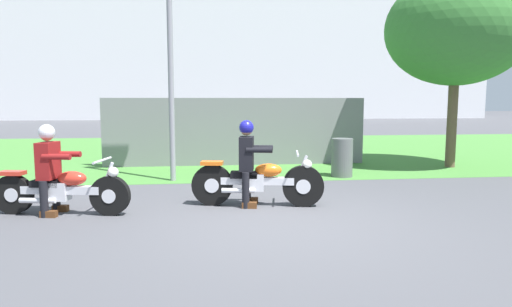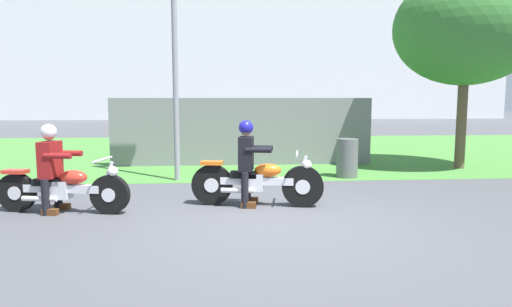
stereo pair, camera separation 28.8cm
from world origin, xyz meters
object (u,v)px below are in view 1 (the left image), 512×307
Objects in this scene: motorcycle_follow at (62,190)px; trash_can at (342,158)px; motorcycle_lead at (258,182)px; tree_roadside at (457,29)px; rider_follow at (49,162)px; rider_lead at (248,156)px; streetlight_pole at (175,0)px.

trash_can is at bearing 38.29° from motorcycle_follow.
motorcycle_lead is 7.36m from tree_roadside.
motorcycle_follow is at bearing -0.88° from rider_follow.
tree_roadside is (5.53, 3.73, 3.11)m from motorcycle_lead.
rider_follow is 9.95m from tree_roadside.
motorcycle_lead reaches higher than trash_can.
rider_lead is at bearing 14.19° from rider_follow.
rider_follow is at bearing 179.12° from motorcycle_follow.
motorcycle_lead is at bearing -146.00° from tree_roadside.
trash_can is at bearing 59.39° from motorcycle_lead.
motorcycle_follow is (-2.88, -0.25, -0.45)m from rider_lead.
trash_can is (2.42, 2.59, -0.39)m from rider_lead.
streetlight_pole is at bearing -170.35° from tree_roadside.
rider_lead is at bearing -147.00° from tree_roadside.
motorcycle_follow is (-3.04, -0.21, -0.03)m from motorcycle_lead.
motorcycle_lead is 4.49m from streetlight_pole.
motorcycle_follow is at bearing -155.29° from tree_roadside.
rider_lead is at bearing 15.06° from motorcycle_follow.
motorcycle_follow is 0.34× the size of streetlight_pole.
rider_lead is 1.62× the size of trash_can.
rider_lead is 3.57m from trash_can.
streetlight_pole reaches higher than rider_lead.
tree_roadside is (8.73, 3.91, 2.71)m from rider_follow.
streetlight_pole is 5.01m from trash_can.
streetlight_pole is (-1.27, 2.51, 2.99)m from rider_lead.
streetlight_pole is at bearing 129.61° from motorcycle_lead.
trash_can is at bearing 57.03° from rider_lead.
rider_lead is (-0.16, 0.03, 0.42)m from motorcycle_lead.
rider_lead is 2.92m from motorcycle_follow.
rider_lead is 4.11m from streetlight_pole.
tree_roadside reaches higher than motorcycle_lead.
rider_lead is at bearing -63.16° from streetlight_pole.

